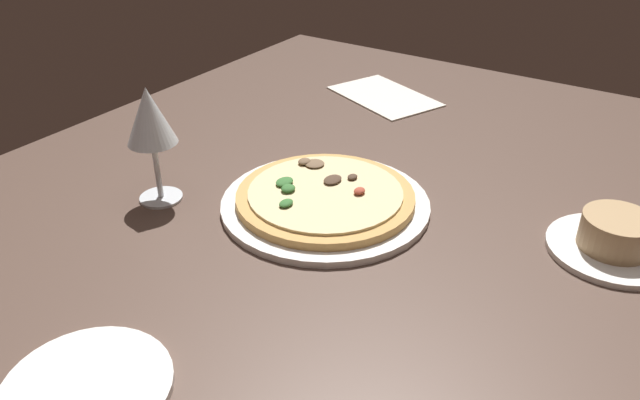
{
  "coord_description": "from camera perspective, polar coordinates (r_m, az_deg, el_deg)",
  "views": [
    {
      "loc": [
        57.06,
        38.71,
        49.25
      ],
      "look_at": [
        -3.05,
        -1.14,
        7.0
      ],
      "focal_mm": 35.38,
      "sensor_mm": 36.0,
      "label": 1
    }
  ],
  "objects": [
    {
      "name": "paper_menu",
      "position": [
        1.26,
        5.84,
        9.31
      ],
      "size": [
        20.33,
        24.37,
        0.3
      ],
      "primitive_type": "cube",
      "rotation": [
        0.0,
        0.0,
        -0.39
      ],
      "color": "silver",
      "rests_on": "dining_table"
    },
    {
      "name": "side_plate",
      "position": [
        0.65,
        -20.31,
        -15.64
      ],
      "size": [
        15.94,
        15.94,
        0.9
      ],
      "primitive_type": "cylinder",
      "color": "white",
      "rests_on": "dining_table"
    },
    {
      "name": "ramekin_on_saucer",
      "position": [
        0.86,
        25.11,
        -3.18
      ],
      "size": [
        15.91,
        15.91,
        5.02
      ],
      "color": "white",
      "rests_on": "dining_table"
    },
    {
      "name": "pizza_main",
      "position": [
        0.87,
        0.46,
        0.04
      ],
      "size": [
        28.98,
        28.98,
        3.4
      ],
      "color": "white",
      "rests_on": "dining_table"
    },
    {
      "name": "wine_glass_near",
      "position": [
        0.87,
        -15.13,
        6.97
      ],
      "size": [
        6.8,
        6.8,
        16.72
      ],
      "color": "silver",
      "rests_on": "dining_table"
    },
    {
      "name": "dining_table",
      "position": [
        0.84,
        -0.51,
        -4.06
      ],
      "size": [
        150.0,
        110.0,
        4.0
      ],
      "primitive_type": "cube",
      "color": "brown",
      "rests_on": "ground"
    }
  ]
}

